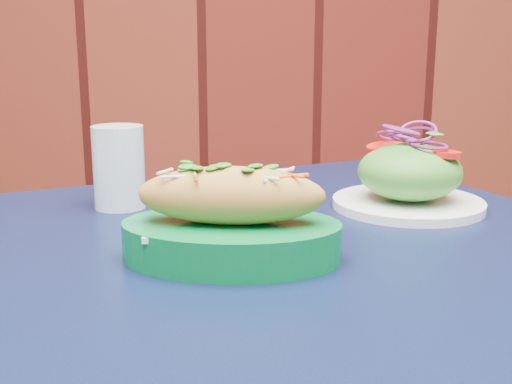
{
  "coord_description": "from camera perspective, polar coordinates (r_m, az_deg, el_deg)",
  "views": [
    {
      "loc": [
        -0.01,
        0.76,
        0.97
      ],
      "look_at": [
        0.05,
        1.45,
        0.81
      ],
      "focal_mm": 45.0,
      "sensor_mm": 36.0,
      "label": 1
    }
  ],
  "objects": [
    {
      "name": "cafe_table",
      "position": [
        0.76,
        2.35,
        -10.83
      ],
      "size": [
        1.03,
        1.03,
        0.75
      ],
      "rotation": [
        0.0,
        0.0,
        0.36
      ],
      "color": "black",
      "rests_on": "ground"
    },
    {
      "name": "salad_plate",
      "position": [
        0.9,
        13.47,
        1.27
      ],
      "size": [
        0.21,
        0.21,
        0.12
      ],
      "rotation": [
        0.0,
        0.0,
        -0.29
      ],
      "color": "white",
      "rests_on": "cafe_table"
    },
    {
      "name": "banh_mi_basket",
      "position": [
        0.67,
        -2.21,
        -2.6
      ],
      "size": [
        0.25,
        0.18,
        0.11
      ],
      "rotation": [
        0.0,
        0.0,
        -0.16
      ],
      "color": "#04692D",
      "rests_on": "cafe_table"
    },
    {
      "name": "water_glass",
      "position": [
        0.89,
        -12.09,
        2.17
      ],
      "size": [
        0.07,
        0.07,
        0.11
      ],
      "primitive_type": "cylinder",
      "color": "silver",
      "rests_on": "cafe_table"
    }
  ]
}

